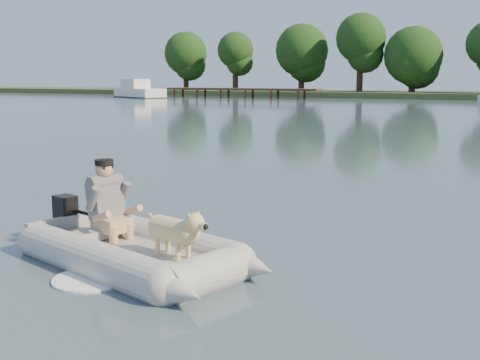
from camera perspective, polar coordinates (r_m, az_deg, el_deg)
The scene contains 8 objects.
water at distance 7.57m, azimuth -9.51°, elevation -7.40°, with size 160.00×160.00×0.00m, color slate.
dock at distance 65.28m, azimuth 0.07°, elevation 8.25°, with size 18.00×2.00×1.04m, color #4C331E, non-canonical shape.
treeline at distance 67.40m, azimuth 21.37°, elevation 11.87°, with size 71.02×7.35×9.27m.
dinghy at distance 7.20m, azimuth -9.86°, elevation -3.79°, with size 4.49×3.35×1.29m, color #ADADA7, non-canonical shape.
man at distance 7.70m, azimuth -12.56°, elevation -1.65°, with size 0.67×0.58×1.00m, color slate, non-canonical shape.
dog at distance 6.79m, azimuth -6.41°, elevation -5.10°, with size 0.87×0.31×0.58m, color tan, non-canonical shape.
outboard_motor at distance 8.51m, azimuth -16.18°, elevation -3.72°, with size 0.39×0.27×0.73m, color black, non-canonical shape.
cabin_cruiser at distance 66.81m, azimuth -9.53°, elevation 8.57°, with size 7.65×2.73×2.37m, color white, non-canonical shape.
Camera 1 is at (4.43, -5.72, 2.21)m, focal length 45.00 mm.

